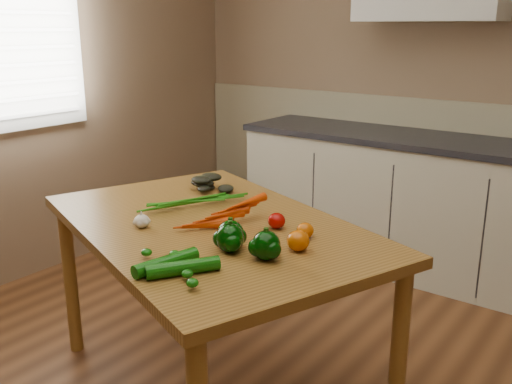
{
  "coord_description": "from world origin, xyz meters",
  "views": [
    {
      "loc": [
        1.25,
        -1.3,
        1.57
      ],
      "look_at": [
        -0.17,
        0.61,
        0.88
      ],
      "focal_mm": 40.0,
      "sensor_mm": 36.0,
      "label": 1
    }
  ],
  "objects_px": {
    "pepper_a": "(231,234)",
    "tomato_c": "(298,241)",
    "zucchini_a": "(183,268)",
    "tomato_b": "(305,230)",
    "zucchini_b": "(166,263)",
    "table": "(210,243)",
    "pepper_c": "(230,238)",
    "leafy_greens": "(210,181)",
    "tomato_a": "(277,221)",
    "garlic_bulb": "(142,221)",
    "carrot_bunch": "(216,210)",
    "pepper_b": "(266,245)"
  },
  "relations": [
    {
      "from": "leafy_greens",
      "to": "zucchini_b",
      "type": "distance_m",
      "value": 0.92
    },
    {
      "from": "pepper_c",
      "to": "tomato_c",
      "type": "relative_size",
      "value": 1.23
    },
    {
      "from": "tomato_a",
      "to": "tomato_b",
      "type": "relative_size",
      "value": 1.06
    },
    {
      "from": "pepper_a",
      "to": "table",
      "type": "bearing_deg",
      "value": 146.43
    },
    {
      "from": "leafy_greens",
      "to": "tomato_b",
      "type": "height_order",
      "value": "leafy_greens"
    },
    {
      "from": "table",
      "to": "zucchini_a",
      "type": "bearing_deg",
      "value": -38.07
    },
    {
      "from": "garlic_bulb",
      "to": "tomato_c",
      "type": "xyz_separation_m",
      "value": [
        0.63,
        0.16,
        0.01
      ]
    },
    {
      "from": "zucchini_a",
      "to": "pepper_a",
      "type": "bearing_deg",
      "value": 95.73
    },
    {
      "from": "leafy_greens",
      "to": "zucchini_b",
      "type": "height_order",
      "value": "leafy_greens"
    },
    {
      "from": "garlic_bulb",
      "to": "zucchini_a",
      "type": "relative_size",
      "value": 0.26
    },
    {
      "from": "tomato_a",
      "to": "pepper_c",
      "type": "bearing_deg",
      "value": -89.31
    },
    {
      "from": "garlic_bulb",
      "to": "pepper_c",
      "type": "bearing_deg",
      "value": 1.93
    },
    {
      "from": "pepper_b",
      "to": "zucchini_b",
      "type": "distance_m",
      "value": 0.34
    },
    {
      "from": "tomato_b",
      "to": "garlic_bulb",
      "type": "bearing_deg",
      "value": -153.75
    },
    {
      "from": "leafy_greens",
      "to": "garlic_bulb",
      "type": "relative_size",
      "value": 3.4
    },
    {
      "from": "pepper_a",
      "to": "zucchini_b",
      "type": "height_order",
      "value": "pepper_a"
    },
    {
      "from": "zucchini_a",
      "to": "garlic_bulb",
      "type": "bearing_deg",
      "value": 152.64
    },
    {
      "from": "carrot_bunch",
      "to": "leafy_greens",
      "type": "relative_size",
      "value": 1.3
    },
    {
      "from": "pepper_a",
      "to": "tomato_a",
      "type": "height_order",
      "value": "pepper_a"
    },
    {
      "from": "garlic_bulb",
      "to": "pepper_a",
      "type": "bearing_deg",
      "value": 6.7
    },
    {
      "from": "table",
      "to": "tomato_b",
      "type": "xyz_separation_m",
      "value": [
        0.41,
        0.08,
        0.12
      ]
    },
    {
      "from": "table",
      "to": "carrot_bunch",
      "type": "relative_size",
      "value": 6.26
    },
    {
      "from": "pepper_b",
      "to": "tomato_b",
      "type": "bearing_deg",
      "value": 90.13
    },
    {
      "from": "leafy_greens",
      "to": "tomato_c",
      "type": "xyz_separation_m",
      "value": [
        0.75,
        -0.38,
        -0.02
      ]
    },
    {
      "from": "table",
      "to": "tomato_b",
      "type": "height_order",
      "value": "tomato_b"
    },
    {
      "from": "zucchini_b",
      "to": "garlic_bulb",
      "type": "bearing_deg",
      "value": 147.87
    },
    {
      "from": "pepper_a",
      "to": "zucchini_a",
      "type": "relative_size",
      "value": 0.41
    },
    {
      "from": "carrot_bunch",
      "to": "leafy_greens",
      "type": "bearing_deg",
      "value": 154.86
    },
    {
      "from": "table",
      "to": "carrot_bunch",
      "type": "distance_m",
      "value": 0.14
    },
    {
      "from": "tomato_b",
      "to": "zucchini_b",
      "type": "xyz_separation_m",
      "value": [
        -0.21,
        -0.52,
        -0.01
      ]
    },
    {
      "from": "leafy_greens",
      "to": "zucchini_a",
      "type": "bearing_deg",
      "value": -54.23
    },
    {
      "from": "tomato_a",
      "to": "zucchini_b",
      "type": "distance_m",
      "value": 0.55
    },
    {
      "from": "pepper_b",
      "to": "carrot_bunch",
      "type": "bearing_deg",
      "value": 151.58
    },
    {
      "from": "leafy_greens",
      "to": "pepper_a",
      "type": "xyz_separation_m",
      "value": [
        0.53,
        -0.5,
        -0.0
      ]
    },
    {
      "from": "garlic_bulb",
      "to": "pepper_b",
      "type": "relative_size",
      "value": 0.62
    },
    {
      "from": "tomato_b",
      "to": "zucchini_b",
      "type": "bearing_deg",
      "value": -112.39
    },
    {
      "from": "carrot_bunch",
      "to": "zucchini_b",
      "type": "distance_m",
      "value": 0.54
    },
    {
      "from": "pepper_c",
      "to": "tomato_b",
      "type": "distance_m",
      "value": 0.31
    },
    {
      "from": "pepper_a",
      "to": "zucchini_b",
      "type": "bearing_deg",
      "value": -99.36
    },
    {
      "from": "garlic_bulb",
      "to": "pepper_a",
      "type": "relative_size",
      "value": 0.63
    },
    {
      "from": "zucchini_b",
      "to": "tomato_c",
      "type": "bearing_deg",
      "value": 56.62
    },
    {
      "from": "garlic_bulb",
      "to": "tomato_a",
      "type": "distance_m",
      "value": 0.54
    },
    {
      "from": "pepper_c",
      "to": "zucchini_b",
      "type": "distance_m",
      "value": 0.26
    },
    {
      "from": "zucchini_a",
      "to": "zucchini_b",
      "type": "relative_size",
      "value": 1.01
    },
    {
      "from": "table",
      "to": "zucchini_a",
      "type": "xyz_separation_m",
      "value": [
        0.27,
        -0.44,
        0.11
      ]
    },
    {
      "from": "leafy_greens",
      "to": "pepper_b",
      "type": "relative_size",
      "value": 2.11
    },
    {
      "from": "leafy_greens",
      "to": "tomato_c",
      "type": "distance_m",
      "value": 0.84
    },
    {
      "from": "carrot_bunch",
      "to": "zucchini_b",
      "type": "relative_size",
      "value": 1.16
    },
    {
      "from": "tomato_b",
      "to": "zucchini_b",
      "type": "distance_m",
      "value": 0.56
    },
    {
      "from": "pepper_a",
      "to": "tomato_c",
      "type": "distance_m",
      "value": 0.24
    }
  ]
}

